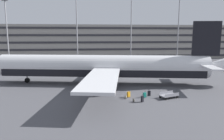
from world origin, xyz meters
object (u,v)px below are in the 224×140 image
Objects in this scene: suitcase_small at (129,94)px; suitcase_scuffed at (145,95)px; baggage_cart at (169,95)px; airliner at (105,67)px; suitcase_large at (142,99)px; suitcase_black at (149,93)px; backpack_red at (134,100)px; backpack_upright at (126,97)px.

suitcase_small reaches higher than suitcase_scuffed.
suitcase_small is at bearing 169.28° from baggage_cart.
airliner reaches higher than suitcase_large.
airliner reaches higher than baggage_cart.
suitcase_black is (5.82, -8.59, -2.67)m from airliner.
suitcase_large reaches higher than suitcase_black.
suitcase_black reaches higher than suitcase_scuffed.
suitcase_scuffed is 1.78× the size of backpack_red.
backpack_red is at bearing 171.30° from suitcase_large.
suitcase_small is 0.30× the size of baggage_cart.
suitcase_scuffed is (-0.83, -0.65, -0.02)m from suitcase_black.
suitcase_black is 0.95× the size of suitcase_small.
airliner is 13.18m from baggage_cart.
airliner is 12.25m from suitcase_large.
backpack_red is 1.68m from backpack_upright.
airliner is 9.65m from suitcase_small.
suitcase_large is 4.33m from baggage_cart.
suitcase_large reaches higher than baggage_cart.
airliner reaches higher than suitcase_scuffed.
suitcase_large is 2.75m from suitcase_small.
suitcase_scuffed is at bearing -142.14° from suitcase_black.
backpack_upright is 6.05m from baggage_cart.
airliner is at bearing 118.38° from suitcase_scuffed.
airliner is at bearing 107.26° from suitcase_small.
backpack_upright is (-0.51, -0.72, -0.19)m from suitcase_small.
suitcase_black reaches higher than backpack_upright.
suitcase_small is (2.75, -8.86, -2.65)m from airliner.
backpack_upright is at bearing -125.33° from suitcase_small.
suitcase_large is 1.80× the size of backpack_upright.
baggage_cart is at bearing -50.11° from airliner.
baggage_cart is at bearing -10.72° from suitcase_small.
backpack_red is (3.06, -11.05, -2.85)m from airliner.
suitcase_small is 1.06× the size of suitcase_scuffed.
backpack_red is (-1.93, -1.82, -0.15)m from suitcase_scuffed.
backpack_red is 0.16× the size of baggage_cart.
suitcase_large is 2.53m from backpack_upright.
airliner reaches higher than backpack_upright.
backpack_upright is (-1.91, 1.64, -0.20)m from suitcase_large.
backpack_upright is (-0.81, 1.47, 0.01)m from backpack_red.
suitcase_large is 2.15m from suitcase_scuffed.
backpack_upright is 0.16× the size of baggage_cart.
suitcase_black is 2.79m from baggage_cart.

